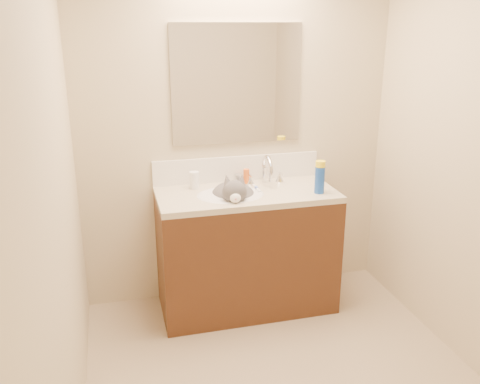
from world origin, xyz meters
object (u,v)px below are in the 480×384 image
faucet (267,172)px  pill_bottle (194,180)px  cat (234,197)px  spray_can (320,180)px  basin (231,205)px  amber_bottle (246,176)px  silver_jar (238,179)px  vanity_cabinet (247,253)px

faucet → pill_bottle: faucet is taller
faucet → cat: faucet is taller
pill_bottle → spray_can: 0.84m
basin → spray_can: (0.58, -0.11, 0.16)m
basin → cat: bearing=33.2°
spray_can → basin: bearing=169.3°
cat → amber_bottle: size_ratio=4.25×
faucet → basin: bearing=-150.9°
cat → basin: bearing=-136.9°
silver_jar → amber_bottle: (0.05, -0.01, 0.02)m
vanity_cabinet → basin: 0.40m
basin → faucet: size_ratio=1.61×
spray_can → vanity_cabinet: bearing=163.1°
vanity_cabinet → cat: bearing=-172.1°
pill_bottle → amber_bottle: 0.37m
cat → spray_can: size_ratio=2.48×
vanity_cabinet → spray_can: 0.72m
vanity_cabinet → silver_jar: bearing=92.4°
faucet → spray_can: size_ratio=1.56×
spray_can → cat: bearing=167.1°
amber_bottle → basin: bearing=-127.9°
basin → silver_jar: size_ratio=6.74×
faucet → silver_jar: bearing=163.0°
basin → silver_jar: (0.11, 0.22, 0.10)m
cat → spray_can: (0.55, -0.13, 0.12)m
faucet → silver_jar: (-0.19, 0.06, -0.05)m
amber_bottle → spray_can: 0.53m
spray_can → pill_bottle: bearing=159.3°
cat → faucet: bearing=38.6°
silver_jar → basin: bearing=-116.5°
basin → spray_can: 0.61m
vanity_cabinet → cat: size_ratio=2.70×
amber_bottle → spray_can: spray_can is taller
vanity_cabinet → pill_bottle: size_ratio=10.07×
silver_jar → amber_bottle: size_ratio=0.64×
amber_bottle → faucet: bearing=-18.8°
faucet → cat: (-0.27, -0.15, -0.11)m
faucet → amber_bottle: 0.15m
basin → pill_bottle: 0.31m
basin → faucet: faucet is taller
faucet → amber_bottle: (-0.13, 0.05, -0.03)m
basin → spray_can: size_ratio=2.51×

